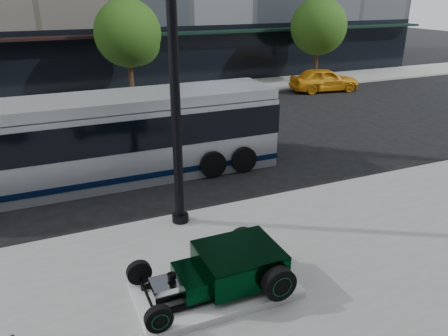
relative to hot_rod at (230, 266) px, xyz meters
name	(u,v)px	position (x,y,z in m)	size (l,w,h in m)	color
ground	(188,185)	(1.04, 5.79, -0.70)	(120.00, 120.00, 0.00)	black
sidewalk_far	(113,98)	(1.04, 19.79, -0.64)	(70.00, 4.00, 0.12)	gray
street_trees	(130,36)	(2.19, 18.86, 3.07)	(29.80, 3.80, 5.70)	black
display_plinth	(215,290)	(-0.33, 0.00, -0.50)	(3.40, 1.80, 0.15)	silver
hot_rod	(230,266)	(0.00, 0.00, 0.00)	(3.22, 2.00, 0.81)	black
lamppost	(175,83)	(-0.03, 3.31, 3.33)	(0.47, 0.47, 8.46)	black
transit_bus	(106,139)	(-1.29, 7.44, 0.79)	(12.12, 2.88, 2.92)	#B7BBC1
white_sedan	(204,119)	(3.66, 11.02, 0.00)	(1.96, 4.81, 1.40)	silver
yellow_taxi	(324,80)	(14.22, 16.54, 0.06)	(1.80, 4.47, 1.52)	orange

